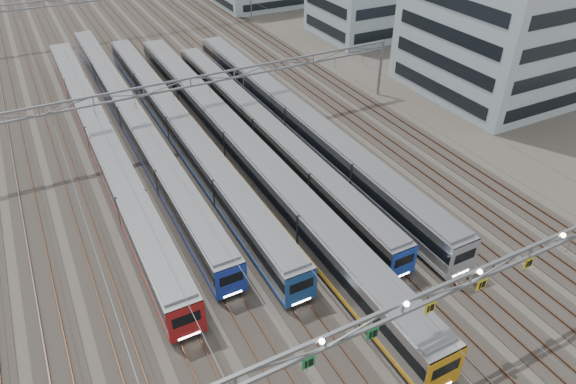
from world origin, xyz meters
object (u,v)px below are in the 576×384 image
gantry_mid (191,89)px  gantry_near (403,312)px  train_e (263,129)px  train_d (237,144)px  depot_bldg_south (497,25)px  gantry_far (111,1)px  depot_bldg_mid (358,2)px  train_f (296,119)px  train_c (179,127)px  train_b (131,117)px  train_a (100,138)px

gantry_mid → gantry_near: bearing=-90.1°
train_e → gantry_near: size_ratio=0.97×
train_d → depot_bldg_south: (40.15, 1.77, 7.44)m
gantry_near → gantry_mid: size_ratio=1.00×
gantry_far → depot_bldg_mid: depot_bldg_mid is taller
train_f → gantry_far: bearing=102.6°
train_d → gantry_far: 53.26m
train_f → gantry_far: 51.92m
train_d → train_f: size_ratio=1.17×
train_c → train_f: bearing=-20.1°
gantry_far → depot_bldg_south: bearing=-50.4°
train_b → train_d: bearing=-55.9°
train_a → depot_bldg_south: bearing=-7.9°
gantry_far → depot_bldg_mid: (40.76, -20.37, -0.33)m
train_c → train_d: train_d is taller
train_d → gantry_near: (-2.30, -32.06, 4.76)m
gantry_near → gantry_mid: gantry_near is taller
train_b → gantry_near: 46.10m
train_e → train_a: bearing=159.9°
train_c → train_e: size_ratio=1.13×
train_a → train_c: (9.00, -1.77, -0.03)m
train_e → depot_bldg_south: depot_bldg_south is taller
train_a → gantry_mid: 12.08m
gantry_mid → gantry_far: same height
train_c → depot_bldg_mid: 50.01m
gantry_mid → train_e: bearing=-38.7°
depot_bldg_south → train_b: bearing=166.8°
train_d → train_a: bearing=145.6°
train_c → train_d: (4.50, -7.48, 0.22)m
train_e → gantry_far: size_ratio=0.97×
gantry_near → depot_bldg_south: 54.35m
gantry_far → train_d: bearing=-87.6°
train_d → train_b: bearing=124.1°
train_c → train_e: 10.21m
train_e → gantry_mid: bearing=141.3°
train_c → train_f: 14.38m
train_b → depot_bldg_south: size_ratio=3.02×
depot_bldg_south → train_a: bearing=172.1°
train_b → gantry_far: size_ratio=1.18×
train_b → gantry_far: (6.75, 39.79, 4.35)m
train_d → train_e: (4.50, 2.66, -0.35)m
train_a → train_c: bearing=-11.1°
gantry_far → depot_bldg_south: size_ratio=2.56×
train_b → train_f: bearing=-30.8°
train_a → train_b: train_a is taller
train_f → depot_bldg_south: depot_bldg_south is taller
gantry_far → depot_bldg_south: 66.64m
train_d → train_e: train_d is taller
train_b → gantry_near: (6.70, -45.33, 5.05)m
train_a → depot_bldg_mid: (52.01, 23.43, 3.91)m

